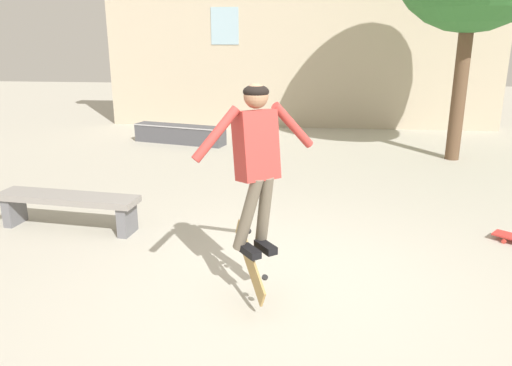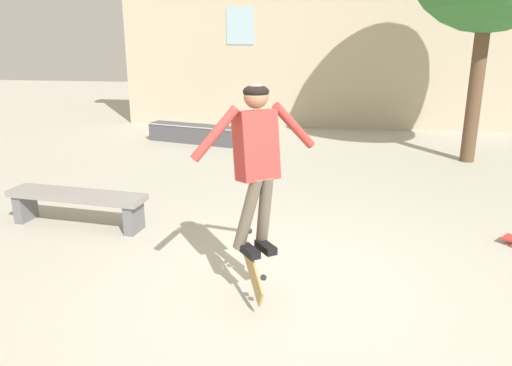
% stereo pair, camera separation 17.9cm
% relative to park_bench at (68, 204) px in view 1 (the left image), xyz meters
% --- Properties ---
extents(ground_plane, '(40.00, 40.00, 0.00)m').
position_rel_park_bench_xyz_m(ground_plane, '(2.75, -1.22, -0.33)').
color(ground_plane, '#B2AD9E').
extents(building_backdrop, '(10.54, 0.52, 6.10)m').
position_rel_park_bench_xyz_m(building_backdrop, '(2.74, 7.55, 2.20)').
color(building_backdrop, '#B7A88E').
rests_on(building_backdrop, ground_plane).
extents(park_bench, '(1.85, 0.59, 0.45)m').
position_rel_park_bench_xyz_m(park_bench, '(0.00, 0.00, 0.00)').
color(park_bench, gray).
rests_on(park_bench, ground_plane).
extents(skate_ledge, '(2.15, 0.95, 0.41)m').
position_rel_park_bench_xyz_m(skate_ledge, '(0.11, 5.16, -0.13)').
color(skate_ledge, '#4C4C51').
rests_on(skate_ledge, ground_plane).
extents(skater, '(1.01, 0.78, 1.52)m').
position_rel_park_bench_xyz_m(skater, '(2.52, -1.46, 1.05)').
color(skater, '#B23833').
extents(skateboard_flipping, '(0.38, 0.78, 0.56)m').
position_rel_park_bench_xyz_m(skateboard_flipping, '(2.47, -1.50, 0.05)').
color(skateboard_flipping, '#AD894C').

